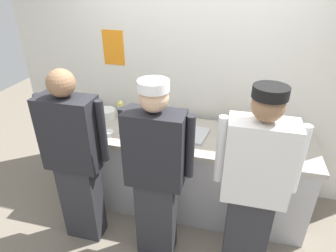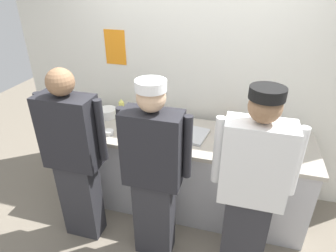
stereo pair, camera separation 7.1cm
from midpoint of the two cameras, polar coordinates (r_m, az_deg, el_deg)
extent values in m
plane|color=slate|center=(3.18, 0.04, -19.15)|extent=(9.00, 9.00, 0.00)
cube|color=silver|center=(3.18, 4.03, 10.45)|extent=(4.05, 0.10, 2.74)
cube|color=orange|center=(3.32, -11.27, 14.82)|extent=(0.24, 0.01, 0.37)
cube|color=#B2B2B7|center=(3.18, 1.78, -8.82)|extent=(2.53, 0.69, 0.85)
cube|color=#A8A093|center=(2.93, 1.91, -1.87)|extent=(2.58, 0.75, 0.04)
cube|color=#2D2D33|center=(2.97, -17.10, -13.77)|extent=(0.34, 0.20, 0.82)
cube|color=#232328|center=(2.56, -19.39, -1.38)|extent=(0.48, 0.24, 0.65)
cylinder|color=#232328|center=(2.72, -23.94, 0.35)|extent=(0.07, 0.07, 0.55)
cylinder|color=#232328|center=(2.44, -13.59, -1.08)|extent=(0.07, 0.07, 0.55)
sphere|color=#8C6647|center=(2.38, -21.08, 7.87)|extent=(0.22, 0.22, 0.22)
cube|color=#2D2D33|center=(2.72, -3.01, -17.27)|extent=(0.33, 0.20, 0.80)
cube|color=#232328|center=(2.27, -3.46, -4.51)|extent=(0.47, 0.24, 0.63)
cylinder|color=#232328|center=(2.37, -9.41, -2.46)|extent=(0.07, 0.07, 0.54)
cylinder|color=#232328|center=(2.23, 3.43, -4.19)|extent=(0.07, 0.07, 0.54)
sphere|color=tan|center=(2.07, -3.80, 5.54)|extent=(0.22, 0.22, 0.22)
cylinder|color=white|center=(2.03, -3.88, 7.93)|extent=(0.23, 0.23, 0.08)
cube|color=#2D2D33|center=(2.65, 14.14, -19.76)|extent=(0.34, 0.20, 0.81)
cube|color=white|center=(2.17, 16.38, -6.71)|extent=(0.47, 0.24, 0.64)
cylinder|color=white|center=(2.18, 9.37, -4.63)|extent=(0.07, 0.07, 0.55)
cylinder|color=white|center=(2.23, 23.47, -6.15)|extent=(0.07, 0.07, 0.55)
sphere|color=#8C6647|center=(1.96, 18.09, 3.82)|extent=(0.22, 0.22, 0.22)
cylinder|color=black|center=(1.93, 18.50, 6.35)|extent=(0.23, 0.23, 0.08)
cylinder|color=white|center=(3.32, -12.53, 1.74)|extent=(0.20, 0.20, 0.01)
cylinder|color=white|center=(3.31, -12.55, 1.93)|extent=(0.20, 0.20, 0.01)
cylinder|color=white|center=(3.31, -12.57, 2.12)|extent=(0.20, 0.20, 0.01)
cylinder|color=white|center=(3.30, -12.59, 2.30)|extent=(0.20, 0.20, 0.01)
cylinder|color=white|center=(3.29, -12.61, 2.49)|extent=(0.20, 0.20, 0.01)
cylinder|color=white|center=(3.29, -12.63, 2.68)|extent=(0.20, 0.20, 0.01)
cylinder|color=white|center=(3.28, -12.65, 2.87)|extent=(0.20, 0.20, 0.01)
cylinder|color=white|center=(3.28, -12.68, 3.06)|extent=(0.20, 0.20, 0.01)
cylinder|color=#B7BABF|center=(2.83, 15.13, -2.19)|extent=(0.38, 0.38, 0.12)
cube|color=#B7BABF|center=(2.92, 1.69, -1.18)|extent=(0.58, 0.40, 0.02)
cylinder|color=orange|center=(2.71, 10.80, -2.91)|extent=(0.06, 0.06, 0.14)
cone|color=orange|center=(2.66, 10.97, -1.29)|extent=(0.05, 0.05, 0.04)
cylinder|color=orange|center=(3.05, 11.97, 0.79)|extent=(0.06, 0.06, 0.15)
cone|color=orange|center=(3.01, 12.14, 2.32)|extent=(0.05, 0.05, 0.04)
cylinder|color=#E5E066|center=(3.25, -9.85, 3.10)|extent=(0.06, 0.06, 0.18)
cone|color=#E5E066|center=(3.21, -10.00, 4.83)|extent=(0.05, 0.05, 0.04)
cylinder|color=white|center=(2.95, -12.24, -1.40)|extent=(0.10, 0.10, 0.04)
cylinder|color=#5B932D|center=(2.94, -12.27, -1.14)|extent=(0.08, 0.08, 0.01)
cylinder|color=white|center=(3.19, -5.45, 1.47)|extent=(0.09, 0.09, 0.04)
cylinder|color=orange|center=(3.18, -5.46, 1.67)|extent=(0.08, 0.08, 0.01)
cylinder|color=white|center=(2.82, 22.86, -3.85)|extent=(0.09, 0.09, 0.11)
cube|color=#B7BABF|center=(3.16, -15.07, 0.02)|extent=(0.19, 0.03, 0.01)
cube|color=black|center=(3.22, -17.20, 0.35)|extent=(0.09, 0.03, 0.02)
camera|label=1|loc=(0.04, -90.69, -0.37)|focal=31.09mm
camera|label=2|loc=(0.04, 89.31, 0.37)|focal=31.09mm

